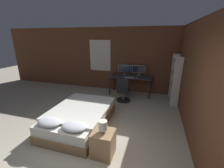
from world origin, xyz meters
The scene contains 12 objects.
wall_back centered at (-0.01, 4.42, 1.35)m, with size 12.00×0.08×2.70m.
wall_side_right centered at (2.11, 1.50, 1.35)m, with size 0.06×12.00×2.70m.
bed centered at (-0.60, 1.30, 0.25)m, with size 1.41×2.08×0.58m.
nightstand centered at (0.36, 0.50, 0.26)m, with size 0.43×0.43×0.53m.
bedside_lamp centered at (0.36, 0.50, 0.68)m, with size 0.17×0.17×0.25m.
desk centered at (0.27, 4.01, 0.69)m, with size 1.68×0.69×0.78m.
monitor_left centered at (-0.02, 4.25, 1.02)m, with size 0.54×0.16×0.42m.
monitor_right centered at (0.57, 4.25, 1.02)m, with size 0.54×0.16×0.42m.
keyboard centered at (0.27, 3.76, 0.79)m, with size 0.37×0.13×0.02m.
computer_mouse centered at (0.55, 3.76, 0.79)m, with size 0.07×0.05×0.04m.
office_chair centered at (0.16, 3.21, 0.37)m, with size 0.52×0.52×0.94m.
bookshelf centered at (1.93, 3.61, 0.94)m, with size 0.26×0.87×1.71m.
Camera 1 is at (1.25, -1.85, 2.31)m, focal length 24.00 mm.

